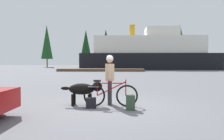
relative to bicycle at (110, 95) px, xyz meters
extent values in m
plane|color=slate|center=(-0.02, 0.12, -0.40)|extent=(160.00, 160.00, 0.00)
torus|color=black|center=(0.56, 0.00, -0.03)|extent=(0.74, 0.06, 0.74)
torus|color=black|center=(-0.53, 0.00, -0.03)|extent=(0.74, 0.06, 0.74)
cube|color=maroon|center=(0.06, 0.00, 0.39)|extent=(0.70, 0.03, 0.03)
cube|color=maroon|center=(0.04, 0.00, 0.21)|extent=(0.95, 0.03, 0.49)
cylinder|color=maroon|center=(-0.43, 0.00, 0.18)|extent=(0.03, 0.03, 0.42)
cylinder|color=maroon|center=(0.52, 0.00, 0.23)|extent=(0.03, 0.03, 0.52)
cube|color=black|center=(-0.43, 0.00, 0.47)|extent=(0.24, 0.10, 0.06)
cylinder|color=maroon|center=(0.52, 0.00, 0.51)|extent=(0.03, 0.44, 0.03)
cube|color=slate|center=(-0.55, 0.00, 0.27)|extent=(0.36, 0.14, 0.02)
cylinder|color=#333338|center=(-0.03, 0.47, 0.02)|extent=(0.14, 0.14, 0.84)
cylinder|color=#333338|center=(-0.03, 0.25, 0.02)|extent=(0.14, 0.14, 0.84)
cylinder|color=#D8B28C|center=(-0.03, 0.36, 0.74)|extent=(0.32, 0.32, 0.59)
cylinder|color=#D8B28C|center=(-0.03, 0.58, 0.77)|extent=(0.09, 0.09, 0.52)
cylinder|color=#D8B28C|center=(-0.03, 0.14, 0.77)|extent=(0.09, 0.09, 0.52)
sphere|color=tan|center=(-0.03, 0.36, 1.19)|extent=(0.23, 0.23, 0.23)
sphere|color=white|center=(-0.03, 0.36, 1.22)|extent=(0.25, 0.25, 0.25)
ellipsoid|color=black|center=(-1.00, 0.16, 0.17)|extent=(0.89, 0.45, 0.39)
sphere|color=black|center=(-0.45, 0.16, 0.26)|extent=(0.34, 0.34, 0.34)
ellipsoid|color=black|center=(-1.56, 0.16, 0.19)|extent=(0.32, 0.12, 0.12)
cylinder|color=black|center=(-0.71, 0.29, -0.20)|extent=(0.10, 0.10, 0.40)
cylinder|color=black|center=(-0.71, 0.04, -0.20)|extent=(0.10, 0.10, 0.40)
cylinder|color=black|center=(-1.28, 0.29, -0.20)|extent=(0.10, 0.10, 0.40)
cylinder|color=black|center=(-1.28, 0.04, -0.20)|extent=(0.10, 0.10, 0.40)
cube|color=#334C33|center=(0.66, -0.48, -0.16)|extent=(0.29, 0.22, 0.47)
cube|color=black|center=(-0.61, -0.29, -0.23)|extent=(0.35, 0.24, 0.34)
cube|color=brown|center=(-2.83, 26.30, -0.20)|extent=(13.19, 2.67, 0.40)
cube|color=black|center=(5.50, 35.44, 1.11)|extent=(25.43, 8.25, 3.02)
cube|color=silver|center=(5.50, 35.44, 4.22)|extent=(20.35, 6.93, 3.20)
cube|color=silver|center=(8.04, 35.44, 6.72)|extent=(6.10, 4.95, 1.80)
cylinder|color=#BF8C19|center=(2.45, 35.44, 7.02)|extent=(1.10, 1.10, 2.40)
cylinder|color=#4C331E|center=(-19.69, 50.51, 0.72)|extent=(0.30, 0.30, 2.22)
cone|color=#19471E|center=(-19.69, 50.51, 6.36)|extent=(3.05, 3.05, 9.06)
cylinder|color=#4C331E|center=(-3.99, 53.21, 1.13)|extent=(0.40, 0.40, 3.05)
cone|color=#143819|center=(-3.99, 53.21, 6.29)|extent=(3.24, 3.24, 7.27)
cylinder|color=#4C331E|center=(16.40, 53.37, 0.84)|extent=(0.47, 0.47, 2.46)
cone|color=#1E4C28|center=(16.40, 53.37, 6.64)|extent=(3.87, 3.87, 9.14)
cylinder|color=#4C331E|center=(-10.11, 56.41, 1.10)|extent=(0.48, 0.48, 3.00)
cone|color=#143819|center=(-10.11, 56.41, 6.50)|extent=(3.03, 3.03, 7.79)
camera|label=1|loc=(0.38, -7.24, 1.12)|focal=34.89mm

